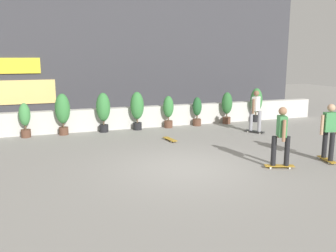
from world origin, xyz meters
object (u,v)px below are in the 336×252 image
object	(u,v)px
potted_plant_2	(63,111)
potted_plant_4	(137,108)
potted_plant_3	(103,109)
potted_plant_7	(227,106)
potted_plant_5	(168,110)
skater_foreground	(281,135)
skateboard_near_camera	(170,139)
skater_far_left	(329,130)
potted_plant_1	(25,118)
potted_plant_6	(197,110)
skater_mid_plaza	(256,110)
potted_plant_8	(256,102)

from	to	relation	value
potted_plant_2	potted_plant_4	size ratio (longest dim) A/B	1.02
potted_plant_3	potted_plant_7	bearing A→B (deg)	0.00
potted_plant_3	potted_plant_4	size ratio (longest dim) A/B	1.00
potted_plant_4	potted_plant_7	bearing A→B (deg)	0.00
potted_plant_2	potted_plant_4	world-z (taller)	potted_plant_2
potted_plant_5	potted_plant_7	bearing A→B (deg)	0.00
skater_foreground	skateboard_near_camera	xyz separation A→B (m)	(-1.75, 4.08, -0.88)
potted_plant_3	skater_far_left	distance (m)	8.37
potted_plant_1	potted_plant_6	size ratio (longest dim) A/B	1.04
potted_plant_7	skater_mid_plaza	world-z (taller)	skater_mid_plaza
potted_plant_1	potted_plant_7	size ratio (longest dim) A/B	0.92
potted_plant_5	skater_far_left	bearing A→B (deg)	-67.31
potted_plant_1	potted_plant_5	xyz separation A→B (m)	(5.73, 0.00, 0.05)
potted_plant_2	skater_far_left	distance (m)	9.47
potted_plant_6	skater_foreground	distance (m)	6.45
potted_plant_5	potted_plant_1	bearing A→B (deg)	180.00
potted_plant_1	skateboard_near_camera	distance (m)	5.52
skater_far_left	potted_plant_1	bearing A→B (deg)	142.79
potted_plant_2	potted_plant_3	bearing A→B (deg)	-0.00
potted_plant_5	skateboard_near_camera	bearing A→B (deg)	-108.25
potted_plant_6	potted_plant_7	xyz separation A→B (m)	(1.47, 0.00, 0.13)
skater_foreground	potted_plant_3	bearing A→B (deg)	120.16
potted_plant_8	skateboard_near_camera	size ratio (longest dim) A/B	1.91
skater_mid_plaza	skater_foreground	bearing A→B (deg)	-114.49
potted_plant_6	skater_mid_plaza	bearing A→B (deg)	-54.26
skater_foreground	potted_plant_8	bearing A→B (deg)	62.34
potted_plant_3	potted_plant_4	bearing A→B (deg)	0.00
potted_plant_6	potted_plant_7	size ratio (longest dim) A/B	0.88
potted_plant_5	potted_plant_7	distance (m)	2.81
potted_plant_7	skater_far_left	distance (m)	6.37
potted_plant_5	potted_plant_4	bearing A→B (deg)	180.00
potted_plant_4	potted_plant_7	xyz separation A→B (m)	(4.18, 0.00, -0.11)
skater_far_left	skater_mid_plaza	size ratio (longest dim) A/B	1.00
potted_plant_1	skater_far_left	distance (m)	10.54
potted_plant_7	potted_plant_8	xyz separation A→B (m)	(1.53, 0.00, 0.10)
potted_plant_4	skater_foreground	size ratio (longest dim) A/B	0.93
potted_plant_7	potted_plant_1	bearing A→B (deg)	-180.00
potted_plant_1	skater_foreground	size ratio (longest dim) A/B	0.77
potted_plant_6	skater_foreground	bearing A→B (deg)	-93.33
potted_plant_8	skater_far_left	distance (m)	6.59
potted_plant_1	skater_mid_plaza	world-z (taller)	skater_mid_plaza
potted_plant_2	potted_plant_8	size ratio (longest dim) A/B	1.03
potted_plant_1	potted_plant_2	distance (m)	1.40
skater_mid_plaza	skateboard_near_camera	bearing A→B (deg)	-177.15
skater_far_left	skateboard_near_camera	xyz separation A→B (m)	(-3.44, 4.01, -0.88)
potted_plant_4	potted_plant_3	bearing A→B (deg)	-180.00
potted_plant_6	skateboard_near_camera	distance (m)	3.23
potted_plant_3	potted_plant_5	size ratio (longest dim) A/B	1.16
potted_plant_1	skater_mid_plaza	xyz separation A→B (m)	(8.63, -2.18, 0.21)
potted_plant_7	skater_foreground	world-z (taller)	skater_foreground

